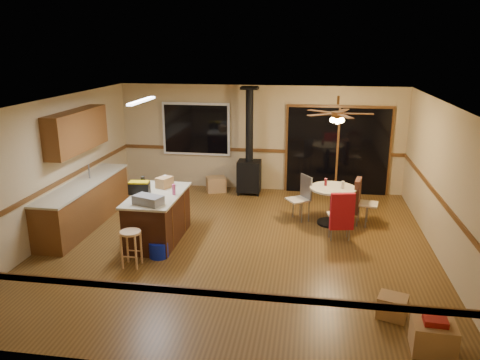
% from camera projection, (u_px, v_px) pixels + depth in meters
% --- Properties ---
extents(floor, '(7.00, 7.00, 0.00)m').
position_uv_depth(floor, '(238.00, 244.00, 8.61)').
color(floor, brown).
rests_on(floor, ground).
extents(ceiling, '(7.00, 7.00, 0.00)m').
position_uv_depth(ceiling, '(237.00, 102.00, 7.88)').
color(ceiling, silver).
rests_on(ceiling, ground).
extents(wall_back, '(7.00, 0.00, 7.00)m').
position_uv_depth(wall_back, '(260.00, 138.00, 11.56)').
color(wall_back, tan).
rests_on(wall_back, ground).
extents(wall_front, '(7.00, 0.00, 7.00)m').
position_uv_depth(wall_front, '(185.00, 266.00, 4.92)').
color(wall_front, tan).
rests_on(wall_front, ground).
extents(wall_left, '(0.00, 7.00, 7.00)m').
position_uv_depth(wall_left, '(53.00, 169.00, 8.76)').
color(wall_left, tan).
rests_on(wall_left, ground).
extents(wall_right, '(0.00, 7.00, 7.00)m').
position_uv_depth(wall_right, '(446.00, 185.00, 7.73)').
color(wall_right, tan).
rests_on(wall_right, ground).
extents(chair_rail, '(7.00, 7.00, 0.08)m').
position_uv_depth(chair_rail, '(237.00, 193.00, 8.33)').
color(chair_rail, '#583416').
rests_on(chair_rail, ground).
extents(window, '(1.72, 0.10, 1.32)m').
position_uv_depth(window, '(196.00, 129.00, 11.70)').
color(window, black).
rests_on(window, ground).
extents(sliding_door, '(2.52, 0.10, 2.10)m').
position_uv_depth(sliding_door, '(337.00, 151.00, 11.31)').
color(sliding_door, black).
rests_on(sliding_door, ground).
extents(lower_cabinets, '(0.60, 3.00, 0.86)m').
position_uv_depth(lower_cabinets, '(85.00, 205.00, 9.43)').
color(lower_cabinets, brown).
rests_on(lower_cabinets, ground).
extents(countertop, '(0.64, 3.04, 0.04)m').
position_uv_depth(countertop, '(83.00, 183.00, 9.31)').
color(countertop, '#BEB493').
rests_on(countertop, lower_cabinets).
extents(upper_cabinets, '(0.35, 2.00, 0.80)m').
position_uv_depth(upper_cabinets, '(77.00, 131.00, 9.23)').
color(upper_cabinets, brown).
rests_on(upper_cabinets, ground).
extents(kitchen_island, '(0.88, 1.68, 0.90)m').
position_uv_depth(kitchen_island, '(158.00, 217.00, 8.70)').
color(kitchen_island, '#34180D').
rests_on(kitchen_island, ground).
extents(wood_stove, '(0.55, 0.50, 2.52)m').
position_uv_depth(wood_stove, '(249.00, 165.00, 11.33)').
color(wood_stove, black).
rests_on(wood_stove, ground).
extents(ceiling_fan, '(0.24, 0.24, 0.55)m').
position_uv_depth(ceiling_fan, '(337.00, 116.00, 8.98)').
color(ceiling_fan, brown).
rests_on(ceiling_fan, ceiling).
extents(fluorescent_strip, '(0.10, 1.20, 0.04)m').
position_uv_depth(fluorescent_strip, '(142.00, 101.00, 8.44)').
color(fluorescent_strip, white).
rests_on(fluorescent_strip, ceiling).
extents(toolbox_grey, '(0.56, 0.43, 0.16)m').
position_uv_depth(toolbox_grey, '(148.00, 200.00, 8.01)').
color(toolbox_grey, slate).
rests_on(toolbox_grey, kitchen_island).
extents(toolbox_black, '(0.39, 0.24, 0.21)m').
position_uv_depth(toolbox_black, '(139.00, 188.00, 8.57)').
color(toolbox_black, black).
rests_on(toolbox_black, kitchen_island).
extents(toolbox_yellow_lid, '(0.38, 0.23, 0.03)m').
position_uv_depth(toolbox_yellow_lid, '(139.00, 182.00, 8.54)').
color(toolbox_yellow_lid, gold).
rests_on(toolbox_yellow_lid, toolbox_black).
extents(box_on_island, '(0.32, 0.36, 0.20)m').
position_uv_depth(box_on_island, '(164.00, 182.00, 8.96)').
color(box_on_island, '#A37948').
rests_on(box_on_island, kitchen_island).
extents(bottle_dark, '(0.09, 0.09, 0.27)m').
position_uv_depth(bottle_dark, '(143.00, 184.00, 8.75)').
color(bottle_dark, black).
rests_on(bottle_dark, kitchen_island).
extents(bottle_pink, '(0.07, 0.07, 0.20)m').
position_uv_depth(bottle_pink, '(174.00, 189.00, 8.52)').
color(bottle_pink, '#D84C8C').
rests_on(bottle_pink, kitchen_island).
extents(bottle_white, '(0.08, 0.08, 0.20)m').
position_uv_depth(bottle_white, '(165.00, 180.00, 9.08)').
color(bottle_white, white).
rests_on(bottle_white, kitchen_island).
extents(bar_stool, '(0.36, 0.36, 0.62)m').
position_uv_depth(bar_stool, '(131.00, 249.00, 7.69)').
color(bar_stool, tan).
rests_on(bar_stool, floor).
extents(blue_bucket, '(0.41, 0.41, 0.27)m').
position_uv_depth(blue_bucket, '(159.00, 250.00, 8.07)').
color(blue_bucket, '#0D1EB7').
rests_on(blue_bucket, floor).
extents(dining_table, '(0.93, 0.93, 0.78)m').
position_uv_depth(dining_table, '(333.00, 199.00, 9.45)').
color(dining_table, black).
rests_on(dining_table, ground).
extents(glass_red, '(0.07, 0.07, 0.15)m').
position_uv_depth(glass_red, '(326.00, 182.00, 9.48)').
color(glass_red, '#590C14').
rests_on(glass_red, dining_table).
extents(glass_cream, '(0.07, 0.07, 0.15)m').
position_uv_depth(glass_cream, '(343.00, 185.00, 9.29)').
color(glass_cream, beige).
rests_on(glass_cream, dining_table).
extents(chair_left, '(0.56, 0.56, 0.51)m').
position_uv_depth(chair_left, '(302.00, 193.00, 9.68)').
color(chair_left, '#C5B592').
rests_on(chair_left, ground).
extents(chair_near, '(0.50, 0.53, 0.70)m').
position_uv_depth(chair_near, '(342.00, 211.00, 8.58)').
color(chair_near, '#C5B592').
rests_on(chair_near, ground).
extents(chair_right, '(0.53, 0.50, 0.70)m').
position_uv_depth(chair_right, '(359.00, 196.00, 9.44)').
color(chair_right, '#C5B592').
rests_on(chair_right, ground).
extents(box_under_window, '(0.56, 0.51, 0.37)m').
position_uv_depth(box_under_window, '(216.00, 184.00, 11.65)').
color(box_under_window, '#A37948').
rests_on(box_under_window, floor).
extents(box_corner_a, '(0.52, 0.45, 0.38)m').
position_uv_depth(box_corner_a, '(433.00, 337.00, 5.57)').
color(box_corner_a, '#A37948').
rests_on(box_corner_a, floor).
extents(box_corner_b, '(0.46, 0.42, 0.30)m').
position_uv_depth(box_corner_b, '(392.00, 307.00, 6.29)').
color(box_corner_b, '#A37948').
rests_on(box_corner_b, floor).
extents(box_small_red, '(0.28, 0.24, 0.07)m').
position_uv_depth(box_small_red, '(435.00, 321.00, 5.51)').
color(box_small_red, maroon).
rests_on(box_small_red, box_corner_a).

